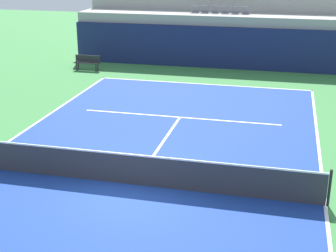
# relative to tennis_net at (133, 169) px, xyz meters

# --- Properties ---
(ground_plane) EXTENTS (80.00, 80.00, 0.00)m
(ground_plane) POSITION_rel_tennis_net_xyz_m (0.00, 0.00, -0.51)
(ground_plane) COLOR #387A3D
(court_surface) EXTENTS (11.00, 24.00, 0.01)m
(court_surface) POSITION_rel_tennis_net_xyz_m (0.00, 0.00, -0.50)
(court_surface) COLOR navy
(court_surface) RESTS_ON ground_plane
(baseline_far) EXTENTS (11.00, 0.10, 0.00)m
(baseline_far) POSITION_rel_tennis_net_xyz_m (0.00, 11.95, -0.50)
(baseline_far) COLOR white
(baseline_far) RESTS_ON court_surface
(sideline_right) EXTENTS (0.10, 24.00, 0.00)m
(sideline_right) POSITION_rel_tennis_net_xyz_m (5.45, 0.00, -0.50)
(sideline_right) COLOR white
(sideline_right) RESTS_ON court_surface
(service_line_far) EXTENTS (8.26, 0.10, 0.00)m
(service_line_far) POSITION_rel_tennis_net_xyz_m (0.00, 6.40, -0.50)
(service_line_far) COLOR white
(service_line_far) RESTS_ON court_surface
(centre_service_line) EXTENTS (0.10, 6.40, 0.00)m
(centre_service_line) POSITION_rel_tennis_net_xyz_m (0.00, 3.20, -0.50)
(centre_service_line) COLOR white
(centre_service_line) RESTS_ON court_surface
(back_wall) EXTENTS (17.08, 0.30, 2.40)m
(back_wall) POSITION_rel_tennis_net_xyz_m (0.00, 15.85, 0.69)
(back_wall) COLOR navy
(back_wall) RESTS_ON ground_plane
(stands_tier_lower) EXTENTS (17.08, 2.40, 2.97)m
(stands_tier_lower) POSITION_rel_tennis_net_xyz_m (0.00, 17.20, 0.98)
(stands_tier_lower) COLOR #9E9E99
(stands_tier_lower) RESTS_ON ground_plane
(stands_tier_upper) EXTENTS (17.08, 2.40, 4.06)m
(stands_tier_upper) POSITION_rel_tennis_net_xyz_m (0.00, 19.60, 1.52)
(stands_tier_upper) COLOR #9E9E99
(stands_tier_upper) RESTS_ON ground_plane
(seating_row_lower) EXTENTS (3.46, 0.44, 0.44)m
(seating_row_lower) POSITION_rel_tennis_net_xyz_m (0.00, 17.30, 2.58)
(seating_row_lower) COLOR slate
(seating_row_lower) RESTS_ON stands_tier_lower
(tennis_net) EXTENTS (11.08, 0.08, 1.07)m
(tennis_net) POSITION_rel_tennis_net_xyz_m (0.00, 0.00, 0.00)
(tennis_net) COLOR black
(tennis_net) RESTS_ON court_surface
(player_bench) EXTENTS (1.50, 0.40, 0.85)m
(player_bench) POSITION_rel_tennis_net_xyz_m (-7.03, 13.52, -0.00)
(player_bench) COLOR #232328
(player_bench) RESTS_ON ground_plane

